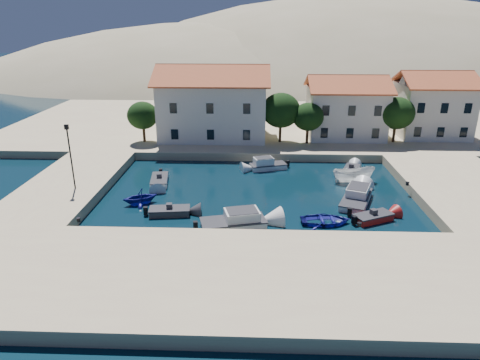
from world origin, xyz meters
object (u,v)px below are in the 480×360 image
Objects in this scene: building_left at (213,101)px; cabin_cruiser_south at (233,221)px; building_mid at (346,106)px; rowboat_south at (325,223)px; cabin_cruiser_east at (356,198)px; building_right at (432,103)px; lamppost at (70,151)px; boat_east at (353,182)px.

cabin_cruiser_south is (4.04, -25.63, -5.46)m from building_left.
building_mid reaches higher than cabin_cruiser_south.
rowboat_south is 5.70m from cabin_cruiser_east.
building_right is 27.12m from cabin_cruiser_east.
lamppost is at bearing -119.90° from building_left.
boat_east is at bearing 12.44° from cabin_cruiser_east.
building_left is 3.51× the size of rowboat_south.
building_left reaches higher than building_mid.
cabin_cruiser_east reaches higher than rowboat_south.
cabin_cruiser_east is at bearing -0.52° from lamppost.
building_right reaches higher than rowboat_south.
building_right reaches higher than building_mid.
building_left is 18.04m from building_mid.
rowboat_south is 0.92× the size of boat_east.
building_right is at bearing 4.76° from building_mid.
building_right reaches higher than boat_east.
building_mid is 21.93m from cabin_cruiser_east.
building_left is 25.96m from cabin_cruiser_east.
building_mid reaches higher than boat_east.
building_left is at bearing 60.10° from lamppost.
building_mid is 2.51× the size of rowboat_south.
building_mid is 1.75× the size of cabin_cruiser_east.
building_right is (12.00, 1.00, 0.25)m from building_mid.
boat_east is (4.43, 10.13, 0.00)m from rowboat_south.
lamppost is 27.15m from cabin_cruiser_east.
building_mid is at bearing 35.45° from lamppost.
building_right is at bearing -37.99° from rowboat_south.
building_left reaches higher than lamppost.
building_left is at bearing -176.82° from building_mid.
building_mid is 30.44m from cabin_cruiser_south.
rowboat_south is at bearing -103.58° from building_mid.
cabin_cruiser_south is 1.27× the size of boat_east.
lamppost is (-29.50, -21.00, -0.47)m from building_mid.
cabin_cruiser_south is 0.96× the size of cabin_cruiser_east.
lamppost is at bearing -144.55° from building_mid.
cabin_cruiser_south is at bearing -133.22° from building_right.
lamppost is at bearing -152.07° from building_right.
cabin_cruiser_south is at bearing -81.05° from building_left.
building_left is at bearing 84.42° from cabin_cruiser_south.
cabin_cruiser_east is at bearing 162.23° from boat_east.
cabin_cruiser_south is 7.83m from rowboat_south.
rowboat_south is at bearing -124.28° from building_right.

